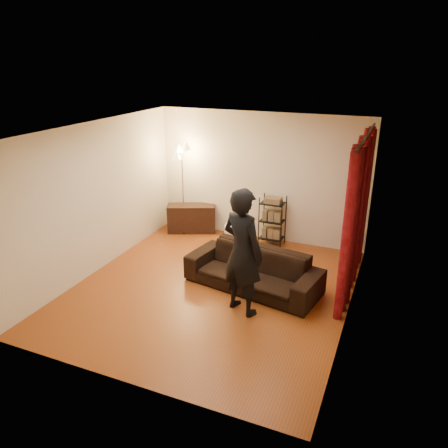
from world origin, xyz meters
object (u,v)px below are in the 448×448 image
at_px(media_cabinet, 192,218).
at_px(storage_boxes, 232,230).
at_px(wire_shelf, 272,221).
at_px(sofa, 253,270).
at_px(floor_lamp, 183,190).
at_px(person, 243,252).

relative_size(media_cabinet, storage_boxes, 3.32).
distance_m(media_cabinet, wire_shelf, 1.90).
bearing_deg(storage_boxes, sofa, -59.30).
height_order(storage_boxes, floor_lamp, floor_lamp).
xyz_separation_m(storage_boxes, wire_shelf, (0.93, -0.09, 0.39)).
xyz_separation_m(media_cabinet, storage_boxes, (0.95, 0.08, -0.18)).
relative_size(storage_boxes, wire_shelf, 0.30).
bearing_deg(person, wire_shelf, -61.19).
bearing_deg(storage_boxes, person, -65.26).
bearing_deg(wire_shelf, person, -75.07).
xyz_separation_m(person, floor_lamp, (-2.34, 2.53, -0.01)).
xyz_separation_m(sofa, wire_shelf, (-0.24, 1.89, 0.19)).
height_order(media_cabinet, floor_lamp, floor_lamp).
xyz_separation_m(person, storage_boxes, (-1.26, 2.73, -0.86)).
xyz_separation_m(sofa, floor_lamp, (-2.26, 1.78, 0.66)).
bearing_deg(floor_lamp, person, -47.18).
xyz_separation_m(sofa, media_cabinet, (-2.13, 1.90, -0.03)).
bearing_deg(storage_boxes, media_cabinet, -174.89).
xyz_separation_m(media_cabinet, wire_shelf, (1.88, -0.00, 0.22)).
distance_m(storage_boxes, floor_lamp, 1.40).
distance_m(sofa, storage_boxes, 2.31).
distance_m(person, storage_boxes, 3.13).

